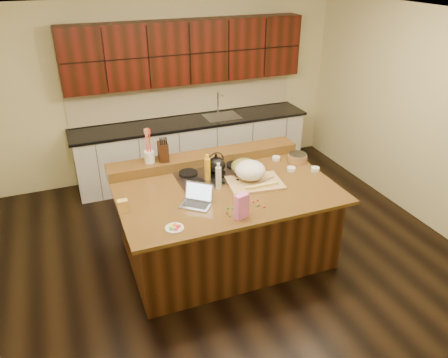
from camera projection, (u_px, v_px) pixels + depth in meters
name	position (u px, v px, depth m)	size (l,w,h in m)	color
room	(226.00, 152.00, 4.66)	(5.52, 5.02, 2.72)	black
island	(226.00, 222.00, 5.06)	(2.40, 1.60, 0.92)	black
back_ledge	(205.00, 158.00, 5.41)	(2.40, 0.30, 0.12)	black
cooktop	(216.00, 175.00, 5.10)	(0.92, 0.52, 0.05)	gray
back_counter	(191.00, 117.00, 6.76)	(3.70, 0.66, 2.40)	silver
kettle	(216.00, 165.00, 5.04)	(0.21, 0.21, 0.19)	black
green_bowl	(244.00, 166.00, 5.03)	(0.31, 0.31, 0.17)	olive
laptop	(197.00, 199.00, 4.51)	(0.39, 0.38, 0.21)	#B7B7BC
oil_bottle	(207.00, 170.00, 4.94)	(0.07, 0.07, 0.27)	gold
vinegar_bottle	(218.00, 178.00, 4.79)	(0.06, 0.06, 0.25)	silver
wooden_tray	(251.00, 173.00, 4.92)	(0.65, 0.52, 0.24)	tan
ramekin_a	(291.00, 169.00, 5.21)	(0.10, 0.10, 0.04)	white
ramekin_b	(315.00, 169.00, 5.21)	(0.10, 0.10, 0.04)	white
ramekin_c	(276.00, 158.00, 5.49)	(0.10, 0.10, 0.04)	white
strainer_bowl	(297.00, 158.00, 5.43)	(0.24, 0.24, 0.09)	#996B3F
kitchen_timer	(266.00, 185.00, 4.82)	(0.08, 0.08, 0.07)	silver
pink_bag	(241.00, 206.00, 4.24)	(0.14, 0.07, 0.26)	pink
candy_plate	(174.00, 228.00, 4.12)	(0.18, 0.18, 0.01)	white
package_box	(123.00, 206.00, 4.35)	(0.10, 0.07, 0.14)	gold
utensil_crock	(150.00, 157.00, 5.12)	(0.12, 0.12, 0.14)	white
knife_block	(163.00, 152.00, 5.16)	(0.11, 0.18, 0.22)	black
gumdrop_0	(227.00, 214.00, 4.35)	(0.02, 0.02, 0.02)	red
gumdrop_1	(240.00, 207.00, 4.47)	(0.02, 0.02, 0.02)	#198C26
gumdrop_2	(264.00, 207.00, 4.46)	(0.02, 0.02, 0.02)	red
gumdrop_3	(227.00, 212.00, 4.38)	(0.02, 0.02, 0.02)	#198C26
gumdrop_4	(259.00, 205.00, 4.49)	(0.02, 0.02, 0.02)	red
gumdrop_5	(228.00, 208.00, 4.44)	(0.02, 0.02, 0.02)	#198C26
gumdrop_6	(239.00, 205.00, 4.50)	(0.02, 0.02, 0.02)	red
gumdrop_7	(257.00, 206.00, 4.48)	(0.02, 0.02, 0.02)	#198C26
gumdrop_8	(258.00, 200.00, 4.59)	(0.02, 0.02, 0.02)	red
gumdrop_9	(230.00, 216.00, 4.31)	(0.02, 0.02, 0.02)	#198C26
gumdrop_10	(253.00, 202.00, 4.55)	(0.02, 0.02, 0.02)	red
gumdrop_11	(232.00, 208.00, 4.44)	(0.02, 0.02, 0.02)	#198C26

